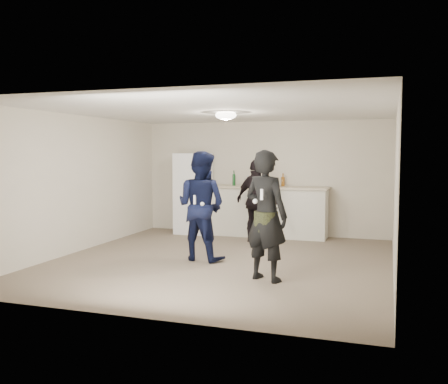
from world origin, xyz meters
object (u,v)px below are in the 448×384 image
(shaker, at_px, (247,182))
(spectator, at_px, (257,201))
(man, at_px, (201,206))
(woman, at_px, (266,216))
(fridge, at_px, (193,193))
(counter, at_px, (266,212))

(shaker, height_order, spectator, spectator)
(man, bearing_deg, woman, 154.88)
(fridge, xyz_separation_m, shaker, (1.25, -0.03, 0.28))
(fridge, distance_m, woman, 4.39)
(shaker, xyz_separation_m, woman, (1.29, -3.55, -0.25))
(woman, distance_m, spectator, 3.03)
(counter, height_order, woman, woman)
(man, relative_size, woman, 0.99)
(counter, height_order, spectator, spectator)
(spectator, bearing_deg, counter, -67.68)
(man, bearing_deg, shaker, -80.80)
(fridge, bearing_deg, counter, 2.41)
(shaker, relative_size, spectator, 0.10)
(man, xyz_separation_m, woman, (1.37, -1.00, 0.01))
(counter, height_order, shaker, shaker)
(woman, bearing_deg, fridge, -32.56)
(fridge, relative_size, shaker, 10.59)
(man, bearing_deg, counter, -89.52)
(counter, xyz_separation_m, fridge, (-1.67, -0.07, 0.38))
(shaker, height_order, woman, woman)
(counter, xyz_separation_m, spectator, (-0.01, -0.75, 0.32))
(woman, bearing_deg, counter, -54.44)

